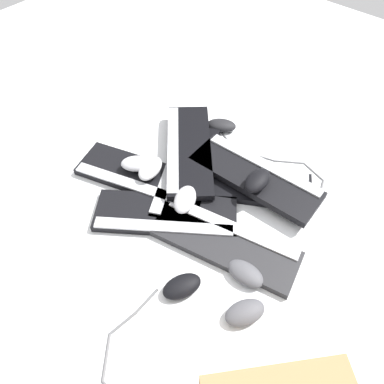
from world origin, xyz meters
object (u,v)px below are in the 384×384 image
(mouse_0, at_px, (222,125))
(keyboard_6, at_px, (188,149))
(mouse_1, at_px, (185,199))
(mouse_6, at_px, (137,164))
(keyboard_5, at_px, (255,176))
(keyboard_3, at_px, (187,170))
(mouse_2, at_px, (257,180))
(keyboard_1, at_px, (225,242))
(mouse_4, at_px, (245,313))
(mouse_7, at_px, (246,274))
(mouse_3, at_px, (182,286))
(keyboard_4, at_px, (141,176))
(keyboard_2, at_px, (244,184))
(mouse_5, at_px, (150,168))
(keyboard_0, at_px, (166,215))

(mouse_0, bearing_deg, keyboard_6, 60.25)
(mouse_1, height_order, mouse_6, same)
(keyboard_5, distance_m, mouse_0, 0.30)
(keyboard_3, bearing_deg, mouse_2, 106.43)
(keyboard_3, xyz_separation_m, mouse_2, (-0.07, 0.24, 0.07))
(mouse_1, bearing_deg, keyboard_1, -122.68)
(mouse_4, bearing_deg, keyboard_5, -121.58)
(keyboard_5, bearing_deg, mouse_7, 30.96)
(keyboard_5, relative_size, mouse_6, 4.06)
(mouse_0, relative_size, mouse_3, 1.00)
(keyboard_4, xyz_separation_m, mouse_1, (-0.00, 0.20, 0.04))
(keyboard_1, bearing_deg, mouse_4, 51.39)
(mouse_3, bearing_deg, mouse_7, 166.02)
(mouse_7, bearing_deg, mouse_4, 122.42)
(keyboard_1, relative_size, keyboard_6, 1.09)
(keyboard_2, bearing_deg, mouse_7, 36.52)
(mouse_1, bearing_deg, mouse_6, 62.14)
(keyboard_1, distance_m, mouse_4, 0.22)
(mouse_3, xyz_separation_m, mouse_5, (-0.23, -0.35, 0.03))
(mouse_0, height_order, mouse_4, same)
(keyboard_2, xyz_separation_m, mouse_0, (-0.18, -0.23, 0.01))
(keyboard_4, distance_m, mouse_2, 0.39)
(keyboard_3, xyz_separation_m, keyboard_5, (-0.11, 0.21, 0.03))
(keyboard_2, bearing_deg, mouse_6, -58.12)
(mouse_0, distance_m, mouse_2, 0.35)
(keyboard_5, distance_m, mouse_2, 0.06)
(keyboard_1, distance_m, mouse_6, 0.40)
(mouse_5, bearing_deg, keyboard_2, 108.42)
(keyboard_3, distance_m, keyboard_4, 0.16)
(keyboard_4, height_order, mouse_3, mouse_3)
(mouse_6, bearing_deg, keyboard_0, -62.33)
(keyboard_5, relative_size, mouse_2, 4.06)
(keyboard_3, bearing_deg, mouse_4, 58.22)
(keyboard_3, relative_size, mouse_7, 4.17)
(mouse_5, xyz_separation_m, mouse_7, (0.09, 0.46, -0.03))
(keyboard_6, bearing_deg, keyboard_4, -17.13)
(keyboard_4, bearing_deg, mouse_5, 135.30)
(mouse_1, height_order, mouse_5, same)
(mouse_1, bearing_deg, keyboard_0, 133.58)
(keyboard_3, height_order, mouse_6, mouse_6)
(keyboard_4, height_order, mouse_0, mouse_0)
(keyboard_0, bearing_deg, mouse_3, 53.77)
(mouse_5, bearing_deg, keyboard_3, 126.17)
(keyboard_2, xyz_separation_m, keyboard_3, (0.08, -0.18, 0.00))
(mouse_1, bearing_deg, mouse_5, 57.33)
(mouse_0, bearing_deg, mouse_5, 54.51)
(keyboard_1, xyz_separation_m, mouse_3, (0.19, -0.00, 0.01))
(mouse_0, xyz_separation_m, mouse_1, (0.38, 0.15, 0.03))
(mouse_1, bearing_deg, mouse_0, -3.91)
(keyboard_5, distance_m, mouse_6, 0.40)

